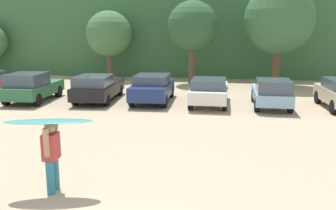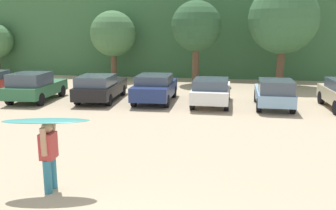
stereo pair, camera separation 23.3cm
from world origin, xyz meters
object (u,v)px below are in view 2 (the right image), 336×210
at_px(parked_car_forest_green, 35,86).
at_px(parked_car_white, 211,91).
at_px(parked_car_navy, 155,87).
at_px(parked_car_black, 100,87).
at_px(person_adult, 49,152).
at_px(parked_car_sky_blue, 274,93).
at_px(surfboard_teal, 46,121).

height_order(parked_car_forest_green, parked_car_white, parked_car_forest_green).
bearing_deg(parked_car_navy, parked_car_black, 91.93).
bearing_deg(person_adult, parked_car_black, -79.93).
relative_size(parked_car_sky_blue, person_adult, 2.32).
distance_m(parked_car_forest_green, surfboard_teal, 12.17).
distance_m(parked_car_navy, surfboard_teal, 11.34).
distance_m(parked_car_sky_blue, surfboard_teal, 12.53).
bearing_deg(parked_car_forest_green, person_adult, -151.46).
bearing_deg(parked_car_sky_blue, surfboard_teal, 149.96).
xyz_separation_m(parked_car_sky_blue, surfboard_teal, (-6.40, -10.73, 0.97)).
xyz_separation_m(parked_car_black, parked_car_sky_blue, (9.19, -0.38, 0.01)).
height_order(parked_car_white, surfboard_teal, surfboard_teal).
xyz_separation_m(person_adult, surfboard_teal, (-0.03, 0.02, 0.77)).
distance_m(parked_car_sky_blue, person_adult, 12.50).
height_order(person_adult, surfboard_teal, surfboard_teal).
relative_size(parked_car_forest_green, parked_car_black, 0.87).
bearing_deg(parked_car_forest_green, parked_car_black, -80.84).
distance_m(person_adult, surfboard_teal, 0.78).
xyz_separation_m(parked_car_navy, surfboard_teal, (-0.23, -11.30, 0.95)).
xyz_separation_m(parked_car_forest_green, parked_car_navy, (6.50, 0.91, -0.02)).
bearing_deg(parked_car_forest_green, parked_car_white, -89.16).
bearing_deg(parked_car_white, parked_car_forest_green, 93.79).
relative_size(parked_car_forest_green, parked_car_white, 0.99).
bearing_deg(parked_car_sky_blue, parked_car_navy, 85.54).
xyz_separation_m(parked_car_navy, parked_car_sky_blue, (6.17, -0.56, -0.02)).
bearing_deg(parked_car_black, surfboard_teal, -169.56).
relative_size(parked_car_forest_green, parked_car_navy, 0.96).
distance_m(parked_car_black, parked_car_white, 6.08).
bearing_deg(parked_car_white, parked_car_black, 88.94).
height_order(parked_car_navy, person_adult, person_adult).
height_order(parked_car_forest_green, person_adult, person_adult).
xyz_separation_m(parked_car_black, surfboard_teal, (2.80, -11.11, 0.99)).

